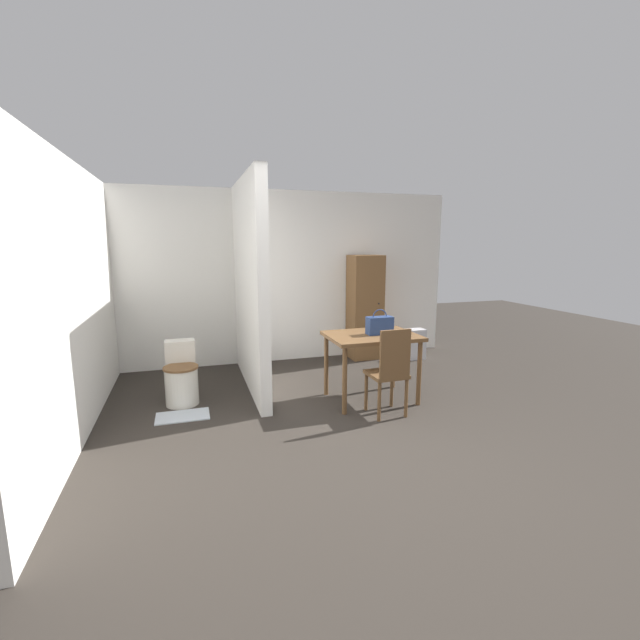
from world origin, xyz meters
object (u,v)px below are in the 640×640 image
object	(u,v)px
wooden_chair	(390,370)
wooden_cabinet	(365,307)
space_heater	(416,344)
toilet	(181,378)
handbag	(380,325)
dining_table	(372,343)

from	to	relation	value
wooden_chair	wooden_cabinet	world-z (taller)	wooden_cabinet
wooden_cabinet	space_heater	distance (m)	0.96
wooden_chair	toilet	distance (m)	2.28
handbag	space_heater	bearing A→B (deg)	47.60
wooden_cabinet	dining_table	bearing A→B (deg)	-110.78
dining_table	wooden_chair	world-z (taller)	wooden_chair
dining_table	space_heater	size ratio (longest dim) A/B	2.13
dining_table	space_heater	bearing A→B (deg)	45.52
handbag	wooden_chair	bearing A→B (deg)	-101.98
dining_table	wooden_cabinet	size ratio (longest dim) A/B	0.63
dining_table	wooden_cabinet	world-z (taller)	wooden_cabinet
toilet	handbag	size ratio (longest dim) A/B	2.32
dining_table	space_heater	world-z (taller)	dining_table
wooden_chair	handbag	xyz separation A→B (m)	(0.10, 0.47, 0.37)
wooden_chair	wooden_cabinet	distance (m)	2.31
wooden_cabinet	space_heater	world-z (taller)	wooden_cabinet
wooden_chair	handbag	size ratio (longest dim) A/B	3.22
toilet	space_heater	xyz separation A→B (m)	(3.40, 0.84, -0.06)
dining_table	toilet	world-z (taller)	dining_table
dining_table	toilet	bearing A→B (deg)	165.07
toilet	wooden_cabinet	world-z (taller)	wooden_cabinet
dining_table	handbag	world-z (taller)	handbag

